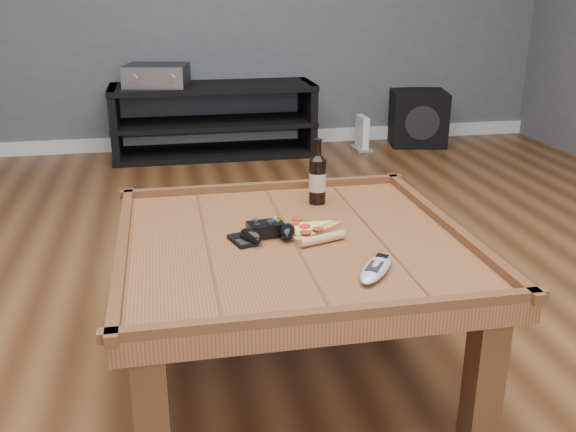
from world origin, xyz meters
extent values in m
plane|color=#422413|center=(0.00, 0.00, 0.00)|extent=(6.00, 6.00, 0.00)
cube|color=silver|center=(0.00, 2.99, 0.05)|extent=(5.00, 0.02, 0.10)
cube|color=brown|center=(0.00, 0.00, 0.42)|extent=(1.00, 1.00, 0.06)
cube|color=#4A2413|center=(-0.42, -0.42, 0.20)|extent=(0.08, 0.08, 0.39)
cube|color=#4A2413|center=(0.42, -0.42, 0.20)|extent=(0.08, 0.08, 0.39)
cube|color=#4A2413|center=(-0.42, 0.42, 0.20)|extent=(0.08, 0.08, 0.39)
cube|color=#4A2413|center=(0.42, 0.42, 0.20)|extent=(0.08, 0.08, 0.39)
cube|color=#4A2413|center=(0.00, 0.48, 0.46)|extent=(1.03, 0.03, 0.03)
cube|color=#4A2413|center=(0.00, -0.48, 0.46)|extent=(1.03, 0.03, 0.03)
cube|color=#4A2413|center=(0.48, 0.00, 0.46)|extent=(0.03, 1.03, 0.03)
cube|color=#4A2413|center=(-0.48, 0.00, 0.46)|extent=(0.03, 1.03, 0.03)
cube|color=black|center=(0.00, 2.75, 0.48)|extent=(1.40, 0.45, 0.04)
cube|color=black|center=(0.00, 2.75, 0.23)|extent=(1.40, 0.45, 0.03)
cube|color=black|center=(0.00, 2.75, 0.02)|extent=(1.40, 0.45, 0.04)
cube|color=black|center=(-0.67, 2.75, 0.25)|extent=(0.05, 0.44, 0.50)
cube|color=black|center=(0.67, 2.75, 0.25)|extent=(0.05, 0.44, 0.50)
cylinder|color=black|center=(0.15, 0.30, 0.53)|extent=(0.06, 0.06, 0.15)
cone|color=black|center=(0.15, 0.30, 0.61)|extent=(0.06, 0.06, 0.03)
cylinder|color=black|center=(0.15, 0.30, 0.64)|extent=(0.02, 0.02, 0.05)
cylinder|color=black|center=(0.15, 0.30, 0.67)|extent=(0.03, 0.03, 0.01)
cylinder|color=tan|center=(0.15, 0.30, 0.53)|extent=(0.06, 0.06, 0.06)
cube|color=black|center=(-0.07, 0.03, 0.48)|extent=(0.11, 0.08, 0.04)
ellipsoid|color=black|center=(-0.12, -0.01, 0.47)|extent=(0.08, 0.10, 0.04)
ellipsoid|color=black|center=(-0.01, 0.00, 0.47)|extent=(0.07, 0.10, 0.04)
cylinder|color=black|center=(-0.10, 0.04, 0.50)|extent=(0.02, 0.02, 0.01)
cylinder|color=black|center=(-0.06, 0.03, 0.50)|extent=(0.02, 0.02, 0.01)
cylinder|color=yellow|center=(-0.04, 0.06, 0.50)|extent=(0.01, 0.01, 0.01)
cylinder|color=red|center=(-0.03, 0.05, 0.50)|extent=(0.01, 0.01, 0.01)
cylinder|color=#0C33CC|center=(-0.05, 0.05, 0.50)|extent=(0.01, 0.01, 0.01)
cylinder|color=#0C9919|center=(-0.04, 0.04, 0.50)|extent=(0.01, 0.01, 0.01)
cylinder|color=tan|center=(0.08, -0.05, 0.46)|extent=(0.15, 0.07, 0.03)
cylinder|color=#AD2C16|center=(0.04, -0.01, 0.47)|extent=(0.03, 0.03, 0.00)
cylinder|color=#AD2C16|center=(0.08, 0.01, 0.47)|extent=(0.03, 0.03, 0.00)
cylinder|color=#AD2C16|center=(0.05, 0.04, 0.47)|extent=(0.03, 0.03, 0.00)
cylinder|color=#AD2C16|center=(0.02, 0.07, 0.47)|extent=(0.03, 0.03, 0.00)
cylinder|color=#AD2C16|center=(0.04, 0.11, 0.47)|extent=(0.03, 0.03, 0.00)
cube|color=black|center=(-0.15, 0.00, 0.46)|extent=(0.08, 0.11, 0.01)
cube|color=black|center=(-0.16, 0.02, 0.46)|extent=(0.05, 0.05, 0.00)
cube|color=black|center=(-0.14, -0.02, 0.46)|extent=(0.05, 0.05, 0.00)
ellipsoid|color=#A0A5AE|center=(0.16, -0.27, 0.46)|extent=(0.16, 0.20, 0.03)
cube|color=black|center=(0.20, -0.23, 0.48)|extent=(0.04, 0.04, 0.00)
cube|color=black|center=(0.15, -0.29, 0.48)|extent=(0.07, 0.07, 0.00)
cube|color=black|center=(-0.37, 2.75, 0.57)|extent=(0.46, 0.40, 0.14)
cube|color=#A4A6AE|center=(-0.40, 2.59, 0.57)|extent=(0.40, 0.09, 0.14)
cylinder|color=#A4A6AE|center=(-0.53, 2.61, 0.57)|extent=(0.05, 0.02, 0.05)
cylinder|color=#A4A6AE|center=(-0.29, 2.56, 0.57)|extent=(0.05, 0.02, 0.05)
cube|color=black|center=(1.53, 2.80, 0.20)|extent=(0.47, 0.47, 0.40)
cylinder|color=black|center=(1.49, 2.61, 0.20)|extent=(0.25, 0.06, 0.25)
cube|color=gray|center=(1.07, 2.70, 0.01)|extent=(0.12, 0.20, 0.02)
cube|color=white|center=(1.07, 2.70, 0.13)|extent=(0.05, 0.18, 0.23)
camera|label=1|loc=(-0.35, -1.71, 1.16)|focal=40.00mm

